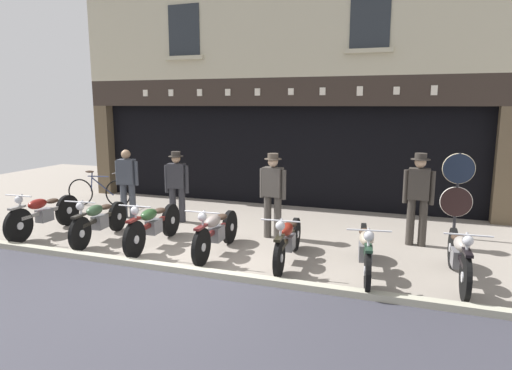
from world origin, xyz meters
The scene contains 16 objects.
ground centered at (0.00, -0.98, -0.04)m, with size 23.07×22.00×0.18m.
shop_facade centered at (0.00, 7.03, 1.66)m, with size 11.37×4.42×5.99m.
motorcycle_far_left centered at (-3.72, 1.06, 0.44)m, with size 0.62×2.03×0.94m.
motorcycle_left centered at (-2.34, 1.07, 0.42)m, with size 0.62×1.94×0.91m.
motorcycle_center_left centered at (-1.12, 1.08, 0.43)m, with size 0.62×2.04×0.93m.
motorcycle_center centered at (0.17, 1.08, 0.42)m, with size 0.62×1.95×0.92m.
motorcycle_center_right centered at (1.49, 1.08, 0.41)m, with size 0.62×1.95×0.90m.
motorcycle_right centered at (2.78, 0.96, 0.42)m, with size 0.62×2.05×0.91m.
motorcycle_far_right centered at (4.13, 1.10, 0.43)m, with size 0.62×1.99×0.93m.
salesman_left centered at (-2.88, 2.78, 0.89)m, with size 0.55×0.28×1.61m.
shopkeeper_center centered at (-1.61, 2.86, 0.89)m, with size 0.55×0.34×1.61m.
salesman_right centered at (0.81, 2.37, 0.95)m, with size 0.56×0.34×1.70m.
assistant_far_right centered at (3.52, 2.82, 0.98)m, with size 0.56×0.35×1.76m.
tyre_sign_pole centered at (4.24, 3.58, 1.05)m, with size 0.61×0.06×1.71m.
advert_board_near centered at (-1.73, 5.40, 1.89)m, with size 0.74×0.03×1.04m.
leaning_bicycle centered at (-4.41, 3.63, 0.38)m, with size 1.76×0.51×0.95m.
Camera 1 is at (3.44, -5.95, 2.64)m, focal length 31.61 mm.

